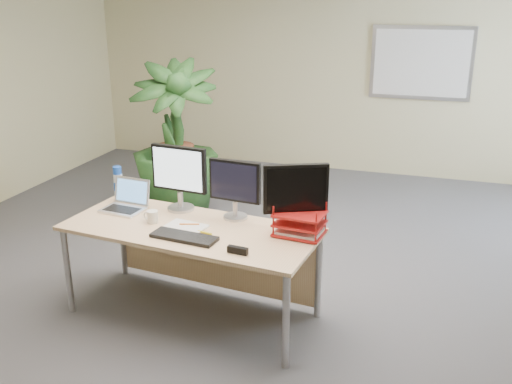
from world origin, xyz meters
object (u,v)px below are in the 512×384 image
(desk, at_px, (198,241))
(monitor_right, at_px, (235,186))
(laptop, at_px, (127,202))
(floor_plant, at_px, (176,159))
(monitor_left, at_px, (179,174))

(desk, bearing_deg, monitor_right, 35.82)
(monitor_right, bearing_deg, laptop, -174.89)
(monitor_right, bearing_deg, desk, -144.18)
(laptop, bearing_deg, monitor_right, 5.11)
(floor_plant, distance_m, monitor_left, 1.52)
(desk, distance_m, monitor_right, 0.52)
(monitor_left, height_order, laptop, monitor_left)
(desk, bearing_deg, monitor_left, 137.65)
(monitor_left, relative_size, monitor_right, 1.14)
(monitor_right, height_order, laptop, monitor_right)
(monitor_right, xyz_separation_m, laptop, (-0.92, -0.08, -0.21))
(floor_plant, height_order, laptop, floor_plant)
(floor_plant, xyz_separation_m, monitor_right, (1.17, -1.37, 0.26))
(laptop, bearing_deg, monitor_left, 15.98)
(laptop, bearing_deg, floor_plant, 99.96)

